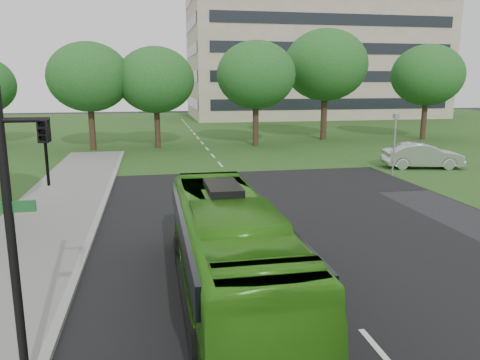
{
  "coord_description": "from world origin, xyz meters",
  "views": [
    {
      "loc": [
        -4.71,
        -14.4,
        5.79
      ],
      "look_at": [
        -1.02,
        5.06,
        1.6
      ],
      "focal_mm": 35.0,
      "sensor_mm": 36.0,
      "label": 1
    }
  ],
  "objects_px": {
    "tree_park_d": "(326,65)",
    "camera_pole": "(395,136)",
    "tree_park_e": "(427,75)",
    "tree_park_c": "(256,75)",
    "tree_park_b": "(156,80)",
    "bus": "(229,252)",
    "tree_park_a": "(89,77)",
    "office_building": "(313,40)",
    "sedan": "(422,156)",
    "traffic_light": "(21,223)"
  },
  "relations": [
    {
      "from": "tree_park_a",
      "to": "sedan",
      "type": "bearing_deg",
      "value": -29.6
    },
    {
      "from": "tree_park_e",
      "to": "camera_pole",
      "type": "bearing_deg",
      "value": -126.52
    },
    {
      "from": "tree_park_d",
      "to": "office_building",
      "type": "bearing_deg",
      "value": 73.07
    },
    {
      "from": "tree_park_e",
      "to": "bus",
      "type": "xyz_separation_m",
      "value": [
        -25.16,
        -31.6,
        -4.97
      ]
    },
    {
      "from": "tree_park_c",
      "to": "tree_park_e",
      "type": "bearing_deg",
      "value": 5.03
    },
    {
      "from": "tree_park_d",
      "to": "tree_park_e",
      "type": "height_order",
      "value": "tree_park_d"
    },
    {
      "from": "tree_park_a",
      "to": "sedan",
      "type": "height_order",
      "value": "tree_park_a"
    },
    {
      "from": "tree_park_d",
      "to": "tree_park_e",
      "type": "bearing_deg",
      "value": -10.31
    },
    {
      "from": "tree_park_c",
      "to": "tree_park_b",
      "type": "bearing_deg",
      "value": 178.58
    },
    {
      "from": "office_building",
      "to": "tree_park_a",
      "type": "distance_m",
      "value": 47.49
    },
    {
      "from": "office_building",
      "to": "bus",
      "type": "relative_size",
      "value": 3.98
    },
    {
      "from": "traffic_light",
      "to": "tree_park_c",
      "type": "bearing_deg",
      "value": 80.96
    },
    {
      "from": "tree_park_d",
      "to": "camera_pole",
      "type": "xyz_separation_m",
      "value": [
        -2.37,
        -18.47,
        -4.87
      ]
    },
    {
      "from": "tree_park_c",
      "to": "camera_pole",
      "type": "bearing_deg",
      "value": -70.31
    },
    {
      "from": "bus",
      "to": "tree_park_a",
      "type": "bearing_deg",
      "value": 102.81
    },
    {
      "from": "tree_park_d",
      "to": "bus",
      "type": "bearing_deg",
      "value": -114.47
    },
    {
      "from": "tree_park_c",
      "to": "office_building",
      "type": "bearing_deg",
      "value": 63.53
    },
    {
      "from": "tree_park_a",
      "to": "camera_pole",
      "type": "height_order",
      "value": "tree_park_a"
    },
    {
      "from": "sedan",
      "to": "camera_pole",
      "type": "bearing_deg",
      "value": 133.82
    },
    {
      "from": "tree_park_a",
      "to": "tree_park_d",
      "type": "relative_size",
      "value": 0.83
    },
    {
      "from": "tree_park_c",
      "to": "traffic_light",
      "type": "height_order",
      "value": "tree_park_c"
    },
    {
      "from": "office_building",
      "to": "tree_park_e",
      "type": "bearing_deg",
      "value": -89.35
    },
    {
      "from": "bus",
      "to": "sedan",
      "type": "relative_size",
      "value": 1.93
    },
    {
      "from": "tree_park_b",
      "to": "tree_park_d",
      "type": "height_order",
      "value": "tree_park_d"
    },
    {
      "from": "office_building",
      "to": "camera_pole",
      "type": "bearing_deg",
      "value": -103.46
    },
    {
      "from": "office_building",
      "to": "bus",
      "type": "distance_m",
      "value": 70.35
    },
    {
      "from": "tree_park_b",
      "to": "tree_park_d",
      "type": "relative_size",
      "value": 0.81
    },
    {
      "from": "office_building",
      "to": "tree_park_c",
      "type": "xyz_separation_m",
      "value": [
        -17.36,
        -34.86,
        -6.16
      ]
    },
    {
      "from": "bus",
      "to": "tree_park_c",
      "type": "bearing_deg",
      "value": 76.08
    },
    {
      "from": "office_building",
      "to": "bus",
      "type": "height_order",
      "value": "office_building"
    },
    {
      "from": "tree_park_c",
      "to": "bus",
      "type": "relative_size",
      "value": 0.93
    },
    {
      "from": "tree_park_e",
      "to": "bus",
      "type": "height_order",
      "value": "tree_park_e"
    },
    {
      "from": "tree_park_c",
      "to": "camera_pole",
      "type": "xyz_separation_m",
      "value": [
        5.4,
        -15.09,
        -3.86
      ]
    },
    {
      "from": "tree_park_b",
      "to": "sedan",
      "type": "bearing_deg",
      "value": -37.15
    },
    {
      "from": "sedan",
      "to": "tree_park_e",
      "type": "bearing_deg",
      "value": -20.25
    },
    {
      "from": "tree_park_c",
      "to": "sedan",
      "type": "xyz_separation_m",
      "value": [
        8.68,
        -13.02,
        -5.48
      ]
    },
    {
      "from": "tree_park_e",
      "to": "office_building",
      "type": "bearing_deg",
      "value": 90.65
    },
    {
      "from": "tree_park_d",
      "to": "camera_pole",
      "type": "height_order",
      "value": "tree_park_d"
    },
    {
      "from": "bus",
      "to": "camera_pole",
      "type": "xyz_separation_m",
      "value": [
        12.83,
        14.94,
        1.07
      ]
    },
    {
      "from": "tree_park_a",
      "to": "tree_park_e",
      "type": "distance_m",
      "value": 32.06
    },
    {
      "from": "office_building",
      "to": "traffic_light",
      "type": "height_order",
      "value": "office_building"
    },
    {
      "from": "tree_park_a",
      "to": "tree_park_e",
      "type": "bearing_deg",
      "value": 2.75
    },
    {
      "from": "office_building",
      "to": "tree_park_a",
      "type": "bearing_deg",
      "value": -132.24
    },
    {
      "from": "tree_park_a",
      "to": "camera_pole",
      "type": "bearing_deg",
      "value": -37.53
    },
    {
      "from": "tree_park_c",
      "to": "tree_park_d",
      "type": "distance_m",
      "value": 8.53
    },
    {
      "from": "tree_park_c",
      "to": "sedan",
      "type": "height_order",
      "value": "tree_park_c"
    },
    {
      "from": "tree_park_b",
      "to": "bus",
      "type": "relative_size",
      "value": 0.87
    },
    {
      "from": "office_building",
      "to": "tree_park_d",
      "type": "relative_size",
      "value": 3.7
    },
    {
      "from": "bus",
      "to": "sedan",
      "type": "distance_m",
      "value": 23.44
    },
    {
      "from": "tree_park_b",
      "to": "tree_park_d",
      "type": "distance_m",
      "value": 16.93
    }
  ]
}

